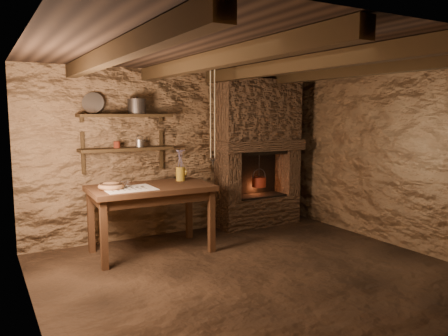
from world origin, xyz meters
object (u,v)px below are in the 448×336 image
work_table (151,217)px  stoneware_jug (181,167)px  wooden_bowl (111,186)px  iron_stockpot (137,107)px  red_pot (259,181)px

work_table → stoneware_jug: size_ratio=3.59×
stoneware_jug → wooden_bowl: 1.04m
stoneware_jug → iron_stockpot: bearing=141.9°
work_table → iron_stockpot: bearing=87.8°
red_pot → wooden_bowl: bearing=-169.5°
stoneware_jug → red_pot: bearing=9.1°
wooden_bowl → iron_stockpot: (0.54, 0.58, 0.96)m
wooden_bowl → work_table: bearing=2.0°
work_table → wooden_bowl: bearing=-176.7°
iron_stockpot → red_pot: (1.93, -0.12, -1.15)m
stoneware_jug → iron_stockpot: iron_stockpot is taller
wooden_bowl → iron_stockpot: size_ratio=1.27×
work_table → wooden_bowl: wooden_bowl is taller
work_table → red_pot: red_pot is taller
wooden_bowl → iron_stockpot: bearing=46.9°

